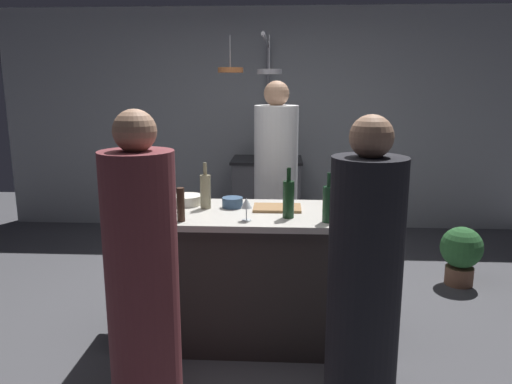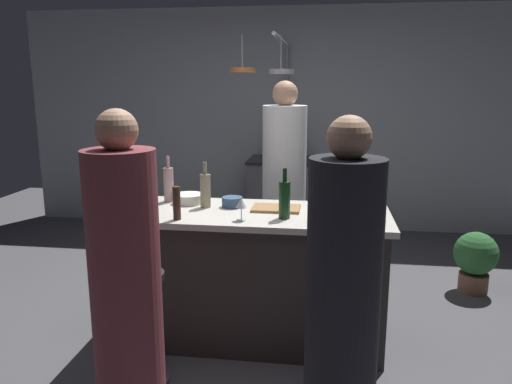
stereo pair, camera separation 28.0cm
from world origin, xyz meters
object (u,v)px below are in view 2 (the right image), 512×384
at_px(stove_range, 283,197).
at_px(cutting_board, 276,208).
at_px(wine_bottle_rose, 169,184).
at_px(bar_stool_right, 341,336).
at_px(guest_right, 343,305).
at_px(mixing_bowl_blue, 232,202).
at_px(wine_bottle_red, 284,199).
at_px(wine_bottle_green, 323,205).
at_px(mixing_bowl_wooden, 367,218).
at_px(wine_bottle_dark, 356,192).
at_px(pepper_mill, 177,203).
at_px(bar_stool_left, 144,323).
at_px(mixing_bowl_ceramic, 189,199).
at_px(chef, 284,193).
at_px(potted_plant, 475,258).
at_px(wine_glass_by_chef, 241,204).
at_px(wine_bottle_white, 205,190).
at_px(guest_left, 126,290).
at_px(wine_glass_near_left_guest, 351,198).

bearing_deg(stove_range, cutting_board, -86.45).
bearing_deg(wine_bottle_rose, bar_stool_right, -34.04).
xyz_separation_m(guest_right, wine_bottle_rose, (-1.20, 1.22, 0.29)).
height_order(guest_right, mixing_bowl_blue, guest_right).
height_order(stove_range, wine_bottle_red, wine_bottle_red).
xyz_separation_m(stove_range, wine_bottle_green, (0.46, -2.68, 0.57)).
relative_size(guest_right, mixing_bowl_wooden, 11.28).
xyz_separation_m(wine_bottle_dark, wine_bottle_green, (-0.22, -0.37, -0.01)).
xyz_separation_m(pepper_mill, wine_bottle_rose, (-0.20, 0.46, 0.02)).
distance_m(pepper_mill, wine_bottle_green, 0.90).
distance_m(bar_stool_left, guest_right, 1.24).
relative_size(mixing_bowl_ceramic, mixing_bowl_blue, 1.51).
bearing_deg(mixing_bowl_wooden, chef, 117.08).
bearing_deg(potted_plant, cutting_board, -149.36).
height_order(chef, bar_stool_right, chef).
bearing_deg(wine_bottle_red, stove_range, 94.86).
bearing_deg(mixing_bowl_ceramic, wine_glass_by_chef, -41.79).
xyz_separation_m(cutting_board, wine_bottle_green, (0.31, -0.30, 0.11)).
bearing_deg(wine_bottle_red, wine_glass_by_chef, -161.10).
distance_m(stove_range, wine_bottle_dark, 2.48).
xyz_separation_m(pepper_mill, mixing_bowl_wooden, (1.16, 0.08, -0.07)).
distance_m(guest_right, wine_bottle_white, 1.44).
bearing_deg(guest_left, pepper_mill, 87.33).
xyz_separation_m(mixing_bowl_ceramic, mixing_bowl_wooden, (1.21, -0.35, 0.00)).
height_order(chef, mixing_bowl_ceramic, chef).
bearing_deg(wine_bottle_dark, cutting_board, -172.76).
xyz_separation_m(chef, wine_bottle_green, (0.34, -1.23, 0.20)).
xyz_separation_m(cutting_board, wine_bottle_dark, (0.53, 0.07, 0.11)).
distance_m(bar_stool_right, potted_plant, 2.01).
bearing_deg(mixing_bowl_wooden, wine_bottle_rose, 164.31).
relative_size(bar_stool_left, wine_bottle_green, 2.22).
height_order(potted_plant, mixing_bowl_wooden, mixing_bowl_wooden).
bearing_deg(bar_stool_left, mixing_bowl_wooden, 19.04).
bearing_deg(cutting_board, potted_plant, 30.64).
height_order(wine_glass_near_left_guest, mixing_bowl_wooden, wine_glass_near_left_guest).
relative_size(potted_plant, wine_glass_by_chef, 3.56).
bearing_deg(guest_left, bar_stool_right, 20.31).
distance_m(pepper_mill, wine_bottle_red, 0.67).
bearing_deg(pepper_mill, mixing_bowl_ceramic, 96.18).
xyz_separation_m(bar_stool_right, cutting_board, (-0.43, 0.69, 0.53)).
bearing_deg(mixing_bowl_blue, mixing_bowl_ceramic, 168.35).
distance_m(mixing_bowl_blue, mixing_bowl_wooden, 0.93).
relative_size(wine_glass_near_left_guest, mixing_bowl_wooden, 1.03).
relative_size(potted_plant, mixing_bowl_wooden, 3.66).
bearing_deg(cutting_board, wine_bottle_green, -43.76).
height_order(guest_left, cutting_board, guest_left).
relative_size(guest_left, wine_bottle_white, 5.19).
bearing_deg(mixing_bowl_wooden, wine_bottle_red, 175.36).
bearing_deg(guest_left, potted_plant, 42.47).
bearing_deg(pepper_mill, mixing_bowl_blue, 52.60).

